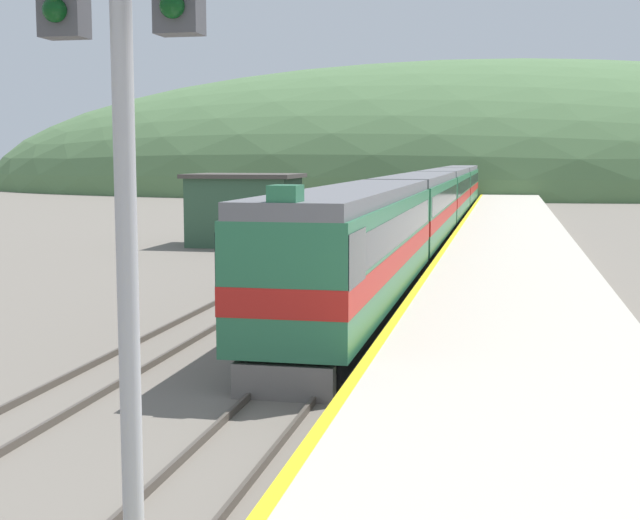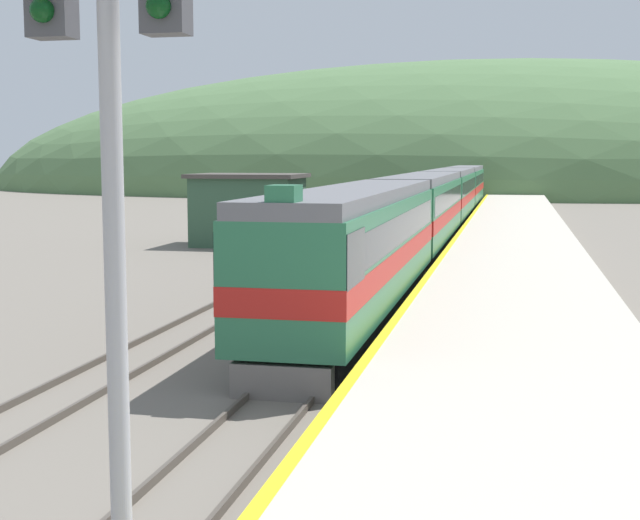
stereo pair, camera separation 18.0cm
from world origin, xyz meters
The scene contains 10 objects.
track_main centered at (0.00, 70.00, 0.08)m, with size 1.52×180.00×0.16m.
track_siding centered at (-4.64, 70.00, 0.08)m, with size 1.52×180.00×0.16m.
platform centered at (4.85, 50.00, 0.45)m, with size 6.38×140.00×0.92m.
distant_hills centered at (0.00, 134.57, 0.00)m, with size 160.24×72.11×38.97m.
station_shed centered at (-10.43, 46.02, 2.12)m, with size 6.38×5.02×4.20m.
express_train_lead_car centered at (0.00, 23.23, 2.32)m, with size 2.91×19.26×4.60m.
carriage_second centered at (0.00, 43.91, 2.30)m, with size 2.90×19.86×4.24m.
carriage_third centered at (0.00, 64.65, 2.30)m, with size 2.90×19.86×4.24m.
carriage_fourth centered at (0.00, 85.39, 2.30)m, with size 2.90×19.86×4.24m.
signal_mast_main centered at (1.20, 3.50, 5.44)m, with size 2.20×0.42×8.28m.
Camera 1 is at (4.61, -4.07, 5.20)m, focal length 50.00 mm.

